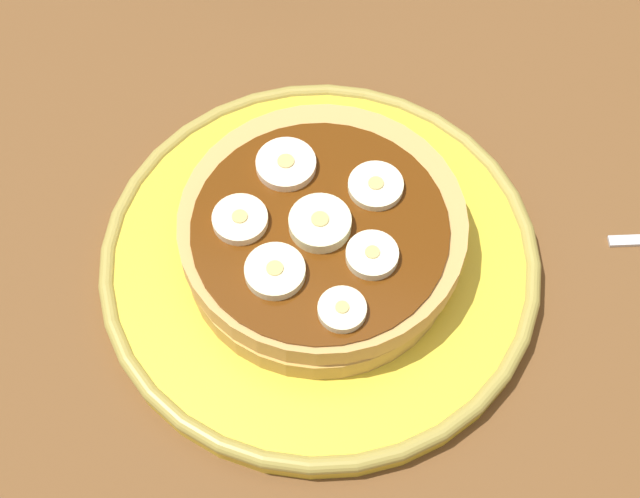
% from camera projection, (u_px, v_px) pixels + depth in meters
% --- Properties ---
extents(ground_plane, '(1.40, 1.40, 0.03)m').
position_uv_depth(ground_plane, '(320.00, 280.00, 0.59)').
color(ground_plane, brown).
extents(plate, '(0.26, 0.26, 0.02)m').
position_uv_depth(plate, '(320.00, 261.00, 0.57)').
color(plate, yellow).
rests_on(plate, ground_plane).
extents(pancake_stack, '(0.16, 0.17, 0.03)m').
position_uv_depth(pancake_stack, '(320.00, 236.00, 0.55)').
color(pancake_stack, gold).
rests_on(pancake_stack, plate).
extents(banana_slice_0, '(0.03, 0.03, 0.01)m').
position_uv_depth(banana_slice_0, '(311.00, 229.00, 0.53)').
color(banana_slice_0, '#F0EAB3').
rests_on(banana_slice_0, pancake_stack).
extents(banana_slice_1, '(0.03, 0.03, 0.01)m').
position_uv_depth(banana_slice_1, '(275.00, 272.00, 0.52)').
color(banana_slice_1, '#F8F0BB').
rests_on(banana_slice_1, pancake_stack).
extents(banana_slice_2, '(0.03, 0.03, 0.01)m').
position_uv_depth(banana_slice_2, '(376.00, 187.00, 0.55)').
color(banana_slice_2, '#F3EBBD').
rests_on(banana_slice_2, pancake_stack).
extents(banana_slice_3, '(0.03, 0.03, 0.01)m').
position_uv_depth(banana_slice_3, '(342.00, 310.00, 0.51)').
color(banana_slice_3, '#F2E9B8').
rests_on(banana_slice_3, pancake_stack).
extents(banana_slice_4, '(0.03, 0.03, 0.01)m').
position_uv_depth(banana_slice_4, '(372.00, 256.00, 0.53)').
color(banana_slice_4, '#EFECC3').
rests_on(banana_slice_4, pancake_stack).
extents(banana_slice_5, '(0.03, 0.03, 0.01)m').
position_uv_depth(banana_slice_5, '(286.00, 165.00, 0.56)').
color(banana_slice_5, '#FDE3BE').
rests_on(banana_slice_5, pancake_stack).
extents(banana_slice_6, '(0.03, 0.03, 0.01)m').
position_uv_depth(banana_slice_6, '(240.00, 220.00, 0.54)').
color(banana_slice_6, '#FAE2B4').
rests_on(banana_slice_6, pancake_stack).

